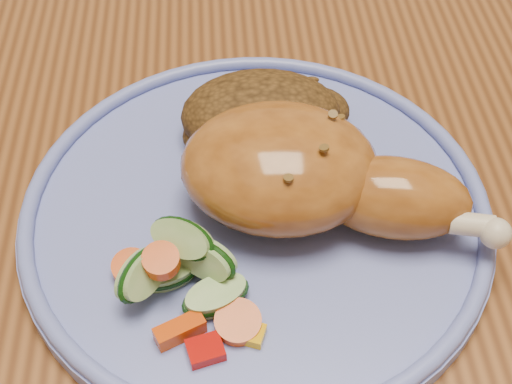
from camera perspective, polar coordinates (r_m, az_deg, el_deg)
dining_table at (r=0.57m, az=6.57°, el=-1.53°), size 0.90×1.40×0.75m
plate at (r=0.45m, az=-0.00°, el=-1.78°), size 0.29×0.29×0.01m
plate_rim at (r=0.44m, az=-0.00°, el=-0.87°), size 0.29×0.29×0.01m
chicken_leg at (r=0.42m, az=4.10°, el=1.41°), size 0.19×0.11×0.06m
rice_pilaf at (r=0.47m, az=0.65°, el=6.13°), size 0.11×0.08×0.05m
vegetable_pile at (r=0.40m, az=-5.83°, el=-6.63°), size 0.09×0.09×0.04m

